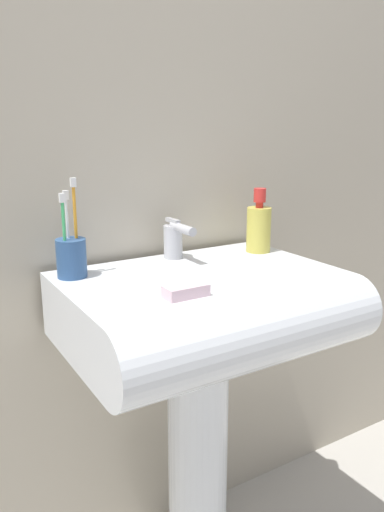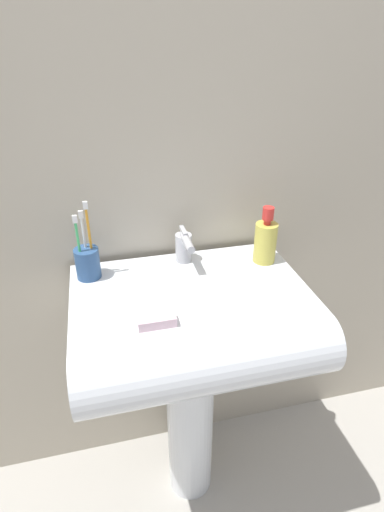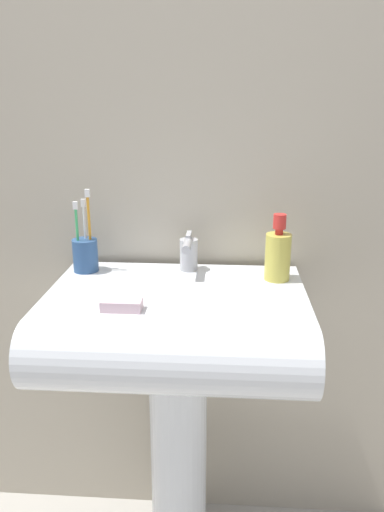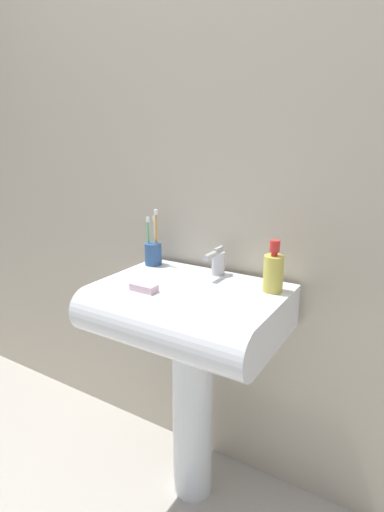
% 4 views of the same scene
% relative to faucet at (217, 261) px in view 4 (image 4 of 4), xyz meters
% --- Properties ---
extents(ground_plane, '(6.00, 6.00, 0.00)m').
position_rel_faucet_xyz_m(ground_plane, '(-0.02, -0.14, -0.90)').
color(ground_plane, '#ADA89E').
rests_on(ground_plane, ground).
extents(wall_back, '(5.00, 0.05, 2.40)m').
position_rel_faucet_xyz_m(wall_back, '(-0.02, 0.10, 0.30)').
color(wall_back, '#B7AD99').
rests_on(wall_back, ground).
extents(sink_pedestal, '(0.15, 0.15, 0.70)m').
position_rel_faucet_xyz_m(sink_pedestal, '(-0.02, -0.14, -0.55)').
color(sink_pedestal, white).
rests_on(sink_pedestal, ground).
extents(sink_basin, '(0.62, 0.46, 0.15)m').
position_rel_faucet_xyz_m(sink_basin, '(-0.02, -0.19, -0.13)').
color(sink_basin, white).
rests_on(sink_basin, sink_pedestal).
extents(faucet, '(0.05, 0.12, 0.10)m').
position_rel_faucet_xyz_m(faucet, '(0.00, 0.00, 0.00)').
color(faucet, '#B7B7BC').
rests_on(faucet, sink_basin).
extents(toothbrush_cup, '(0.07, 0.07, 0.22)m').
position_rel_faucet_xyz_m(toothbrush_cup, '(-0.27, -0.02, -0.00)').
color(toothbrush_cup, '#2D5184').
rests_on(toothbrush_cup, sink_basin).
extents(soap_bottle, '(0.06, 0.06, 0.17)m').
position_rel_faucet_xyz_m(soap_bottle, '(0.23, -0.05, 0.01)').
color(soap_bottle, gold).
rests_on(soap_bottle, sink_basin).
extents(bar_soap, '(0.09, 0.04, 0.02)m').
position_rel_faucet_xyz_m(bar_soap, '(-0.13, -0.27, -0.04)').
color(bar_soap, silver).
rests_on(bar_soap, sink_basin).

